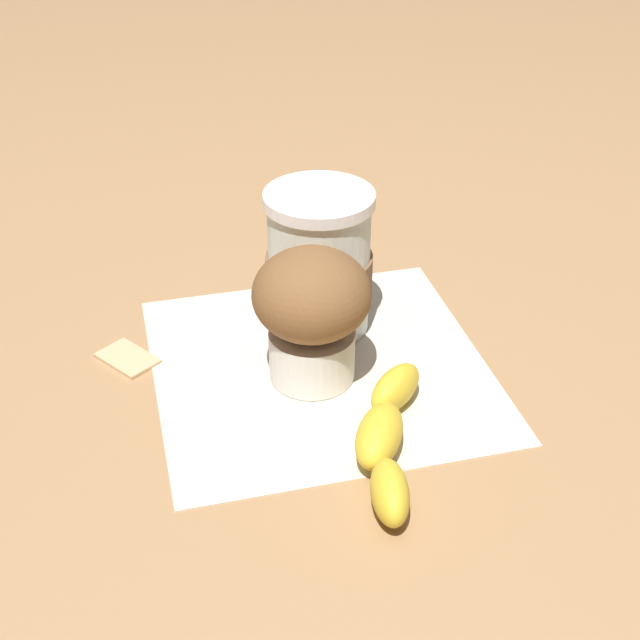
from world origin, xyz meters
TOP-DOWN VIEW (x-y plane):
  - ground_plane at (0.00, 0.00)m, footprint 3.00×3.00m
  - paper_napkin at (0.00, 0.00)m, footprint 0.32×0.32m
  - coffee_cup at (-0.06, 0.03)m, footprint 0.09×0.09m
  - muffin at (0.01, -0.01)m, footprint 0.09×0.09m
  - banana at (0.12, -0.00)m, footprint 0.15×0.11m
  - sugar_packet at (-0.08, -0.14)m, footprint 0.06×0.05m

SIDE VIEW (x-z plane):
  - ground_plane at x=0.00m, z-range 0.00..0.00m
  - paper_napkin at x=0.00m, z-range 0.00..0.00m
  - sugar_packet at x=-0.08m, z-range 0.00..0.01m
  - banana at x=0.12m, z-range 0.00..0.03m
  - coffee_cup at x=-0.06m, z-range 0.00..0.12m
  - muffin at x=0.01m, z-range 0.01..0.12m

